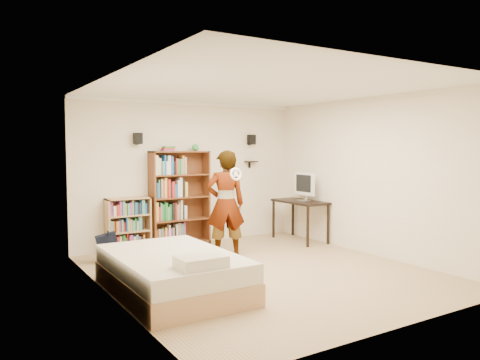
% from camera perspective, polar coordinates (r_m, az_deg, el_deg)
% --- Properties ---
extents(ground, '(4.50, 5.00, 0.01)m').
position_cam_1_polar(ground, '(7.06, 2.86, -11.14)').
color(ground, tan).
rests_on(ground, ground).
extents(room_shell, '(4.52, 5.02, 2.71)m').
position_cam_1_polar(room_shell, '(6.81, 2.91, 3.32)').
color(room_shell, white).
rests_on(room_shell, ground).
extents(crown_molding, '(4.50, 5.00, 0.06)m').
position_cam_1_polar(crown_molding, '(6.86, 2.94, 10.93)').
color(crown_molding, white).
rests_on(crown_molding, room_shell).
extents(speaker_left, '(0.14, 0.12, 0.20)m').
position_cam_1_polar(speaker_left, '(8.49, -12.34, 4.98)').
color(speaker_left, black).
rests_on(speaker_left, room_shell).
extents(speaker_right, '(0.14, 0.12, 0.20)m').
position_cam_1_polar(speaker_right, '(9.56, 1.41, 4.95)').
color(speaker_right, black).
rests_on(speaker_right, room_shell).
extents(wall_shelf, '(0.25, 0.16, 0.02)m').
position_cam_1_polar(wall_shelf, '(9.57, 1.38, 2.25)').
color(wall_shelf, black).
rests_on(wall_shelf, room_shell).
extents(tall_bookshelf, '(1.12, 0.33, 1.77)m').
position_cam_1_polar(tall_bookshelf, '(8.77, -7.34, -2.29)').
color(tall_bookshelf, brown).
rests_on(tall_bookshelf, ground).
extents(low_bookshelf, '(0.77, 0.29, 0.96)m').
position_cam_1_polar(low_bookshelf, '(8.49, -13.46, -5.34)').
color(low_bookshelf, tan).
rests_on(low_bookshelf, ground).
extents(computer_desk, '(0.58, 1.17, 0.80)m').
position_cam_1_polar(computer_desk, '(9.33, 7.31, -4.94)').
color(computer_desk, black).
rests_on(computer_desk, ground).
extents(imac, '(0.19, 0.56, 0.55)m').
position_cam_1_polar(imac, '(9.25, 7.77, -0.81)').
color(imac, white).
rests_on(imac, computer_desk).
extents(daybed, '(1.39, 2.14, 0.63)m').
position_cam_1_polar(daybed, '(6.09, -8.24, -10.56)').
color(daybed, silver).
rests_on(daybed, ground).
extents(person, '(0.75, 0.61, 1.79)m').
position_cam_1_polar(person, '(7.83, -1.77, -2.94)').
color(person, black).
rests_on(person, ground).
extents(wii_wheel, '(0.21, 0.08, 0.22)m').
position_cam_1_polar(wii_wheel, '(7.49, -0.50, 0.72)').
color(wii_wheel, white).
rests_on(wii_wheel, person).
extents(navy_bag, '(0.40, 0.29, 0.49)m').
position_cam_1_polar(navy_bag, '(7.82, -15.74, -7.95)').
color(navy_bag, black).
rests_on(navy_bag, ground).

